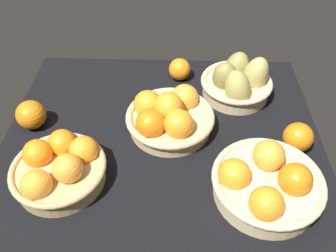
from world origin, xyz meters
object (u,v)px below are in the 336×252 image
(basket_center, at_px, (168,116))
(basket_near_right, at_px, (266,183))
(loose_orange_front_gap, at_px, (31,115))
(basket_far_right_pears, at_px, (237,82))
(loose_orange_side_gap, at_px, (180,69))
(loose_orange_back_gap, at_px, (298,137))
(basket_near_left, at_px, (59,167))

(basket_center, bearing_deg, basket_near_right, -43.61)
(basket_near_right, height_order, loose_orange_front_gap, basket_near_right)
(basket_far_right_pears, xyz_separation_m, loose_orange_side_gap, (-0.17, 0.08, -0.01))
(loose_orange_back_gap, distance_m, loose_orange_side_gap, 0.42)
(basket_center, relative_size, loose_orange_front_gap, 3.01)
(basket_near_left, relative_size, loose_orange_side_gap, 3.21)
(basket_near_right, bearing_deg, basket_near_left, 176.15)
(basket_near_right, xyz_separation_m, loose_orange_front_gap, (-0.59, 0.21, -0.00))
(loose_orange_front_gap, bearing_deg, basket_near_right, -19.47)
(loose_orange_back_gap, bearing_deg, basket_far_right_pears, 121.70)
(loose_orange_front_gap, height_order, loose_orange_side_gap, loose_orange_front_gap)
(basket_near_left, bearing_deg, basket_near_right, -3.85)
(basket_far_right_pears, distance_m, loose_orange_front_gap, 0.59)
(basket_near_right, distance_m, loose_orange_side_gap, 0.48)
(basket_near_left, distance_m, loose_orange_front_gap, 0.21)
(basket_near_right, height_order, basket_center, same)
(basket_near_left, relative_size, basket_far_right_pears, 0.96)
(loose_orange_back_gap, bearing_deg, loose_orange_front_gap, 175.05)
(basket_near_left, distance_m, loose_orange_back_gap, 0.59)
(basket_center, height_order, loose_orange_side_gap, basket_center)
(basket_near_right, xyz_separation_m, loose_orange_back_gap, (0.11, 0.15, -0.01))
(basket_far_right_pears, distance_m, basket_center, 0.25)
(basket_near_left, xyz_separation_m, loose_orange_back_gap, (0.57, 0.12, -0.00))
(basket_near_right, bearing_deg, loose_orange_front_gap, 160.53)
(basket_center, xyz_separation_m, loose_orange_back_gap, (0.33, -0.06, -0.00))
(basket_far_right_pears, xyz_separation_m, basket_center, (-0.20, -0.15, -0.01))
(basket_near_right, distance_m, loose_orange_back_gap, 0.18)
(basket_near_right, distance_m, basket_far_right_pears, 0.36)
(basket_far_right_pears, bearing_deg, loose_orange_front_gap, -165.12)
(basket_near_left, xyz_separation_m, loose_orange_side_gap, (0.28, 0.41, -0.01))
(loose_orange_side_gap, bearing_deg, loose_orange_front_gap, -149.87)
(basket_far_right_pears, bearing_deg, loose_orange_side_gap, 154.74)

